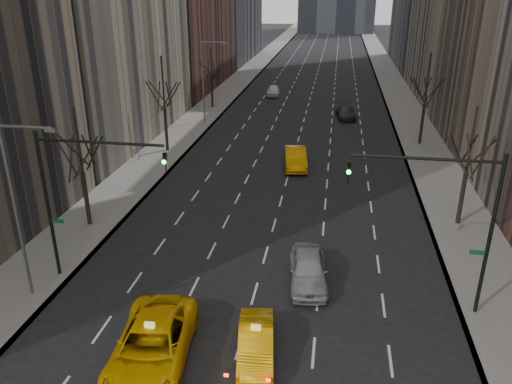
% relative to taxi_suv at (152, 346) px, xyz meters
% --- Properties ---
extents(sidewalk_left, '(4.50, 320.00, 0.15)m').
position_rel_taxi_suv_xyz_m(sidewalk_left, '(-8.88, 63.73, -0.84)').
color(sidewalk_left, slate).
rests_on(sidewalk_left, ground).
extents(sidewalk_right, '(4.50, 320.00, 0.15)m').
position_rel_taxi_suv_xyz_m(sidewalk_right, '(15.62, 63.73, -0.84)').
color(sidewalk_right, slate).
rests_on(sidewalk_right, ground).
extents(tree_lw_b, '(3.36, 3.50, 7.82)m').
position_rel_taxi_suv_xyz_m(tree_lw_b, '(-8.63, 11.73, 2.80)').
color(tree_lw_b, black).
rests_on(tree_lw_b, ground).
extents(tree_lw_c, '(3.36, 3.50, 8.74)m').
position_rel_taxi_suv_xyz_m(tree_lw_c, '(-8.63, 27.73, 3.12)').
color(tree_lw_c, black).
rests_on(tree_lw_c, ground).
extents(tree_lw_d, '(3.36, 3.50, 7.36)m').
position_rel_taxi_suv_xyz_m(tree_lw_d, '(-8.63, 45.73, 2.65)').
color(tree_lw_d, black).
rests_on(tree_lw_d, ground).
extents(tree_rw_b, '(3.36, 3.50, 7.82)m').
position_rel_taxi_suv_xyz_m(tree_rw_b, '(15.37, 15.73, 2.80)').
color(tree_rw_b, black).
rests_on(tree_rw_b, ground).
extents(tree_rw_c, '(3.36, 3.50, 8.74)m').
position_rel_taxi_suv_xyz_m(tree_rw_c, '(15.37, 33.73, 3.12)').
color(tree_rw_c, black).
rests_on(tree_rw_c, ground).
extents(traffic_mast_left, '(6.69, 0.39, 8.00)m').
position_rel_taxi_suv_xyz_m(traffic_mast_left, '(-5.73, 5.73, 4.57)').
color(traffic_mast_left, black).
rests_on(traffic_mast_left, ground).
extents(traffic_mast_right, '(6.69, 0.39, 8.00)m').
position_rel_taxi_suv_xyz_m(traffic_mast_right, '(12.48, 5.73, 4.57)').
color(traffic_mast_right, black).
rests_on(traffic_mast_right, ground).
extents(streetlight_near, '(2.83, 0.22, 9.00)m').
position_rel_taxi_suv_xyz_m(streetlight_near, '(-7.47, 3.73, 4.70)').
color(streetlight_near, slate).
rests_on(streetlight_near, ground).
extents(streetlight_far, '(2.83, 0.22, 9.00)m').
position_rel_taxi_suv_xyz_m(streetlight_far, '(-7.47, 38.73, 4.70)').
color(streetlight_far, slate).
rests_on(streetlight_far, ground).
extents(taxi_suv, '(3.73, 6.88, 1.83)m').
position_rel_taxi_suv_xyz_m(taxi_suv, '(0.00, 0.00, 0.00)').
color(taxi_suv, '#EBAE04').
rests_on(taxi_suv, ground).
extents(taxi_sedan, '(2.04, 4.38, 1.39)m').
position_rel_taxi_suv_xyz_m(taxi_sedan, '(4.19, 1.11, -0.22)').
color(taxi_sedan, '#EEA505').
rests_on(taxi_sedan, ground).
extents(silver_sedan_ahead, '(2.45, 4.99, 1.64)m').
position_rel_taxi_suv_xyz_m(silver_sedan_ahead, '(6.01, 7.16, -0.10)').
color(silver_sedan_ahead, '#96989E').
rests_on(silver_sedan_ahead, ground).
extents(far_taxi, '(2.46, 5.29, 1.68)m').
position_rel_taxi_suv_xyz_m(far_taxi, '(3.79, 25.26, -0.08)').
color(far_taxi, '#E89A04').
rests_on(far_taxi, ground).
extents(far_suv_grey, '(2.66, 5.15, 1.43)m').
position_rel_taxi_suv_xyz_m(far_suv_grey, '(8.17, 43.34, -0.20)').
color(far_suv_grey, '#2E2E33').
rests_on(far_suv_grey, ground).
extents(far_car_white, '(1.98, 4.36, 1.45)m').
position_rel_taxi_suv_xyz_m(far_car_white, '(-1.93, 54.73, -0.19)').
color(far_car_white, white).
rests_on(far_car_white, ground).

